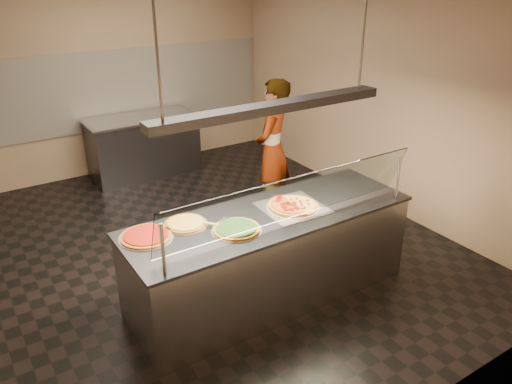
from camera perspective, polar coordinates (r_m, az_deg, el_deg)
ground at (r=6.06m, az=-4.99°, el=-6.00°), size 5.00×6.00×0.02m
wall_back at (r=8.17m, az=-15.70°, el=12.68°), size 5.00×0.02×3.00m
wall_front at (r=3.28m, az=19.82°, el=-5.51°), size 5.00×0.02×3.00m
wall_right at (r=6.92m, az=13.48°, el=10.88°), size 0.02×6.00×3.00m
tile_band at (r=8.18m, az=-15.47°, el=11.28°), size 4.90×0.02×1.20m
serving_counter at (r=4.92m, az=1.61°, el=-7.32°), size 2.82×0.94×0.93m
sneeze_guard at (r=4.31m, az=4.30°, el=-0.74°), size 2.58×0.18×0.54m
perforated_tray at (r=4.81m, az=4.21°, el=-1.74°), size 0.61×0.61×0.01m
half_pizza_pepperoni at (r=4.74m, az=3.10°, el=-1.78°), size 0.27×0.49×0.05m
half_pizza_sausage at (r=4.87m, az=5.30°, el=-1.20°), size 0.27×0.49×0.04m
pizza_spinach at (r=4.40m, az=-2.26°, el=-4.22°), size 0.45×0.45×0.03m
pizza_cheese at (r=4.54m, az=-8.10°, el=-3.53°), size 0.40×0.40×0.03m
pizza_tomato at (r=4.39m, az=-12.47°, el=-4.94°), size 0.47×0.47×0.03m
pizza_spatula at (r=4.49m, az=-4.46°, el=-3.49°), size 0.28×0.18×0.02m
prep_table at (r=8.07m, az=-12.70°, el=5.20°), size 1.68×0.74×0.93m
worker at (r=6.40m, az=1.87°, el=4.86°), size 0.79×0.75×1.81m
heat_lamp_housing at (r=4.32m, az=1.84°, el=9.62°), size 2.30×0.18×0.08m
lamp_rod_left at (r=3.74m, az=-11.24°, el=15.37°), size 0.02×0.02×1.01m
lamp_rod_right at (r=4.85m, az=12.19°, el=17.32°), size 0.02×0.02×1.01m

